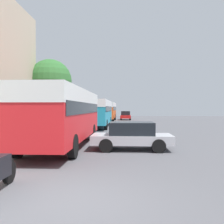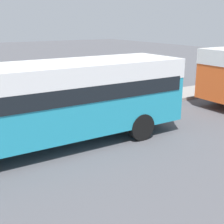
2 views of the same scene
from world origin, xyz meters
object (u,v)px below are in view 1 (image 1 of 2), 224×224
(bus_lead, at_px, (63,110))
(bus_following, at_px, (97,110))
(car_far_curb, at_px, (126,115))
(pedestrian_near_curb, at_px, (87,115))
(bus_third_in_line, at_px, (107,109))
(car_crossing, at_px, (132,135))

(bus_lead, xyz_separation_m, bus_following, (0.25, 13.47, -0.07))
(bus_lead, distance_m, car_far_curb, 31.02)
(pedestrian_near_curb, bearing_deg, bus_following, -77.15)
(car_far_curb, bearing_deg, bus_lead, -96.12)
(car_far_curb, bearing_deg, bus_third_in_line, -127.13)
(bus_lead, bearing_deg, car_crossing, -11.02)
(bus_following, bearing_deg, car_crossing, -76.76)
(bus_lead, height_order, pedestrian_near_curb, bus_lead)
(bus_lead, distance_m, bus_third_in_line, 26.92)
(car_crossing, xyz_separation_m, pedestrian_near_curb, (-6.72, 29.03, 0.26))
(bus_third_in_line, bearing_deg, bus_lead, -90.75)
(bus_following, relative_size, car_crossing, 2.53)
(bus_following, bearing_deg, pedestrian_near_curb, 102.85)
(car_crossing, relative_size, pedestrian_near_curb, 2.38)
(car_crossing, distance_m, car_far_curb, 31.52)
(bus_lead, relative_size, car_far_curb, 2.42)
(bus_following, xyz_separation_m, bus_third_in_line, (0.10, 13.44, 0.04))
(bus_following, xyz_separation_m, car_crossing, (3.33, -14.17, -1.16))
(bus_following, xyz_separation_m, pedestrian_near_curb, (-3.39, 14.86, -0.90))
(bus_following, distance_m, pedestrian_near_curb, 15.27)
(car_crossing, distance_m, pedestrian_near_curb, 29.80)
(bus_lead, distance_m, bus_following, 13.48)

